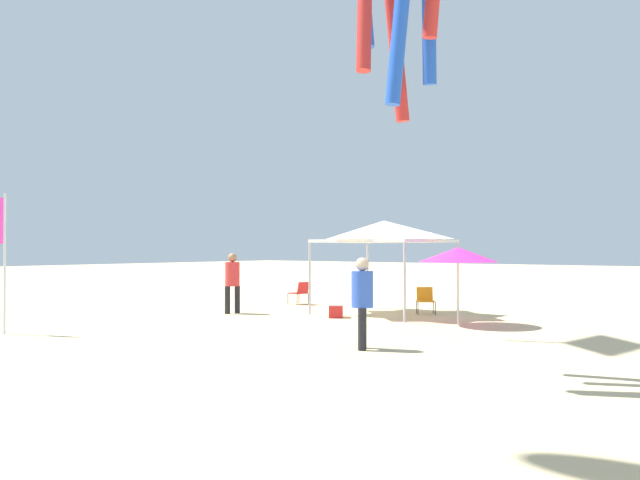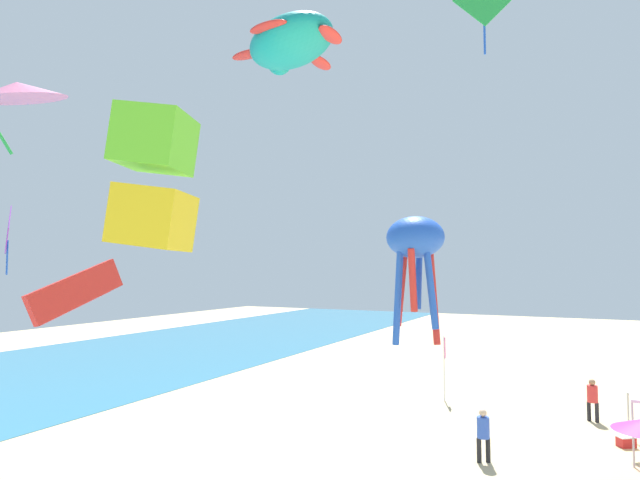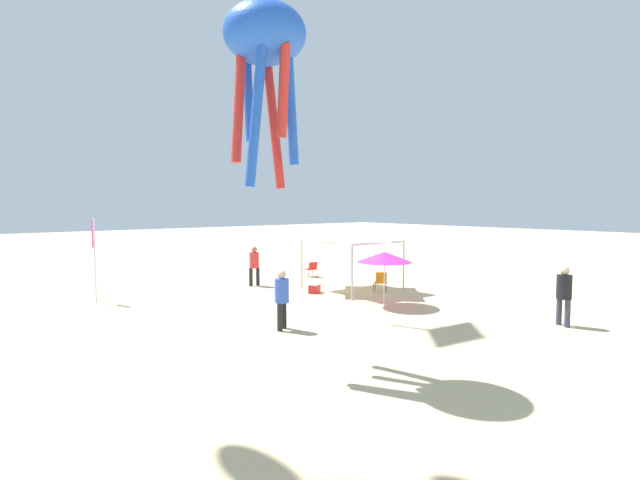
{
  "view_description": "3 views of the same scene",
  "coord_description": "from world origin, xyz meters",
  "px_view_note": "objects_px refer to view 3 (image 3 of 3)",
  "views": [
    {
      "loc": [
        -10.73,
        17.81,
        2.06
      ],
      "look_at": [
        1.74,
        1.8,
        2.27
      ],
      "focal_mm": 37.92,
      "sensor_mm": 36.0,
      "label": 1
    },
    {
      "loc": [
        -22.36,
        3.32,
        6.76
      ],
      "look_at": [
        -2.28,
        13.37,
        8.08
      ],
      "focal_mm": 29.14,
      "sensor_mm": 36.0,
      "label": 2
    },
    {
      "loc": [
        -14.71,
        14.76,
        3.82
      ],
      "look_at": [
        1.02,
        1.63,
        2.3
      ],
      "focal_mm": 26.5,
      "sensor_mm": 36.0,
      "label": 3
    }
  ],
  "objects_px": {
    "cooler_box": "(314,288)",
    "person_near_umbrella": "(254,263)",
    "folding_chair_facing_ocean": "(312,268)",
    "folding_chair_left_of_tent": "(381,280)",
    "kite_octopus_blue": "(265,44)",
    "person_by_tent": "(564,291)",
    "beach_umbrella": "(385,257)",
    "person_far_stroller": "(282,295)",
    "banner_flag": "(94,251)",
    "canopy_tent": "(352,234)"
  },
  "relations": [
    {
      "from": "folding_chair_left_of_tent",
      "to": "kite_octopus_blue",
      "type": "distance_m",
      "value": 12.35
    },
    {
      "from": "folding_chair_facing_ocean",
      "to": "kite_octopus_blue",
      "type": "distance_m",
      "value": 15.21
    },
    {
      "from": "cooler_box",
      "to": "kite_octopus_blue",
      "type": "height_order",
      "value": "kite_octopus_blue"
    },
    {
      "from": "canopy_tent",
      "to": "folding_chair_left_of_tent",
      "type": "xyz_separation_m",
      "value": [
        -0.94,
        -0.88,
        -2.05
      ]
    },
    {
      "from": "beach_umbrella",
      "to": "cooler_box",
      "type": "relative_size",
      "value": 2.82
    },
    {
      "from": "person_by_tent",
      "to": "person_far_stroller",
      "type": "distance_m",
      "value": 8.87
    },
    {
      "from": "cooler_box",
      "to": "person_near_umbrella",
      "type": "distance_m",
      "value": 3.5
    },
    {
      "from": "canopy_tent",
      "to": "banner_flag",
      "type": "relative_size",
      "value": 1.07
    },
    {
      "from": "canopy_tent",
      "to": "beach_umbrella",
      "type": "xyz_separation_m",
      "value": [
        -3.11,
        1.27,
        -0.67
      ]
    },
    {
      "from": "folding_chair_left_of_tent",
      "to": "cooler_box",
      "type": "bearing_deg",
      "value": -156.64
    },
    {
      "from": "folding_chair_facing_ocean",
      "to": "kite_octopus_blue",
      "type": "bearing_deg",
      "value": 57.08
    },
    {
      "from": "folding_chair_facing_ocean",
      "to": "person_by_tent",
      "type": "distance_m",
      "value": 13.11
    },
    {
      "from": "banner_flag",
      "to": "folding_chair_facing_ocean",
      "type": "bearing_deg",
      "value": -91.83
    },
    {
      "from": "person_far_stroller",
      "to": "kite_octopus_blue",
      "type": "distance_m",
      "value": 7.1
    },
    {
      "from": "banner_flag",
      "to": "person_near_umbrella",
      "type": "bearing_deg",
      "value": -96.59
    },
    {
      "from": "person_far_stroller",
      "to": "folding_chair_left_of_tent",
      "type": "bearing_deg",
      "value": -13.1
    },
    {
      "from": "person_by_tent",
      "to": "person_near_umbrella",
      "type": "height_order",
      "value": "person_by_tent"
    },
    {
      "from": "folding_chair_facing_ocean",
      "to": "banner_flag",
      "type": "xyz_separation_m",
      "value": [
        0.34,
        10.66,
        1.54
      ]
    },
    {
      "from": "cooler_box",
      "to": "folding_chair_facing_ocean",
      "type": "bearing_deg",
      "value": -37.23
    },
    {
      "from": "banner_flag",
      "to": "kite_octopus_blue",
      "type": "xyz_separation_m",
      "value": [
        -10.05,
        -1.42,
        5.65
      ]
    },
    {
      "from": "banner_flag",
      "to": "person_near_umbrella",
      "type": "relative_size",
      "value": 1.78
    },
    {
      "from": "beach_umbrella",
      "to": "person_near_umbrella",
      "type": "distance_m",
      "value": 7.13
    },
    {
      "from": "person_near_umbrella",
      "to": "cooler_box",
      "type": "bearing_deg",
      "value": -51.86
    },
    {
      "from": "person_far_stroller",
      "to": "person_near_umbrella",
      "type": "height_order",
      "value": "person_near_umbrella"
    },
    {
      "from": "canopy_tent",
      "to": "cooler_box",
      "type": "relative_size",
      "value": 4.82
    },
    {
      "from": "person_by_tent",
      "to": "kite_octopus_blue",
      "type": "xyz_separation_m",
      "value": [
        3.38,
        8.91,
        6.55
      ]
    },
    {
      "from": "person_by_tent",
      "to": "beach_umbrella",
      "type": "bearing_deg",
      "value": 43.1
    },
    {
      "from": "person_by_tent",
      "to": "folding_chair_facing_ocean",
      "type": "bearing_deg",
      "value": 21.63
    },
    {
      "from": "folding_chair_left_of_tent",
      "to": "cooler_box",
      "type": "relative_size",
      "value": 1.1
    },
    {
      "from": "person_far_stroller",
      "to": "person_near_umbrella",
      "type": "relative_size",
      "value": 0.99
    },
    {
      "from": "person_by_tent",
      "to": "person_far_stroller",
      "type": "height_order",
      "value": "person_by_tent"
    },
    {
      "from": "kite_octopus_blue",
      "to": "person_near_umbrella",
      "type": "bearing_deg",
      "value": -37.47
    },
    {
      "from": "kite_octopus_blue",
      "to": "person_far_stroller",
      "type": "bearing_deg",
      "value": -50.31
    },
    {
      "from": "canopy_tent",
      "to": "person_far_stroller",
      "type": "height_order",
      "value": "canopy_tent"
    },
    {
      "from": "folding_chair_facing_ocean",
      "to": "beach_umbrella",
      "type": "bearing_deg",
      "value": 82.66
    },
    {
      "from": "person_near_umbrella",
      "to": "banner_flag",
      "type": "bearing_deg",
      "value": -166.62
    },
    {
      "from": "folding_chair_facing_ocean",
      "to": "person_by_tent",
      "type": "bearing_deg",
      "value": 99.25
    },
    {
      "from": "beach_umbrella",
      "to": "person_far_stroller",
      "type": "relative_size",
      "value": 1.13
    },
    {
      "from": "canopy_tent",
      "to": "person_by_tent",
      "type": "bearing_deg",
      "value": -174.72
    },
    {
      "from": "person_far_stroller",
      "to": "folding_chair_facing_ocean",
      "type": "bearing_deg",
      "value": 13.7
    },
    {
      "from": "kite_octopus_blue",
      "to": "cooler_box",
      "type": "bearing_deg",
      "value": -54.11
    },
    {
      "from": "folding_chair_facing_ocean",
      "to": "person_near_umbrella",
      "type": "relative_size",
      "value": 0.44
    },
    {
      "from": "banner_flag",
      "to": "cooler_box",
      "type": "bearing_deg",
      "value": -116.95
    },
    {
      "from": "cooler_box",
      "to": "folding_chair_left_of_tent",
      "type": "bearing_deg",
      "value": -121.57
    },
    {
      "from": "canopy_tent",
      "to": "person_by_tent",
      "type": "height_order",
      "value": "canopy_tent"
    },
    {
      "from": "beach_umbrella",
      "to": "person_far_stroller",
      "type": "xyz_separation_m",
      "value": [
        -0.36,
        5.01,
        -0.78
      ]
    },
    {
      "from": "banner_flag",
      "to": "kite_octopus_blue",
      "type": "relative_size",
      "value": 0.76
    },
    {
      "from": "cooler_box",
      "to": "banner_flag",
      "type": "relative_size",
      "value": 0.22
    },
    {
      "from": "folding_chair_facing_ocean",
      "to": "kite_octopus_blue",
      "type": "height_order",
      "value": "kite_octopus_blue"
    },
    {
      "from": "beach_umbrella",
      "to": "person_by_tent",
      "type": "relative_size",
      "value": 1.1
    }
  ]
}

